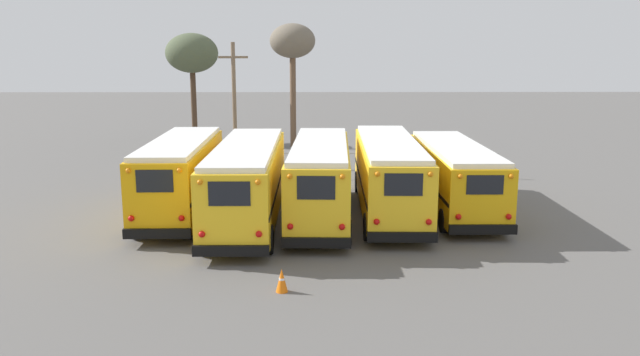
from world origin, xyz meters
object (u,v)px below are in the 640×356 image
Objects in this scene: bare_tree_1 at (293,44)px; bare_tree_0 at (192,54)px; traffic_cone at (282,280)px; school_bus_1 at (247,180)px; school_bus_2 at (320,178)px; school_bus_0 at (181,174)px; school_bus_3 at (389,173)px; school_bus_4 at (454,175)px; utility_pole at (234,101)px.

bare_tree_0 is at bearing 161.23° from bare_tree_1.
bare_tree_0 is at bearing 105.10° from traffic_cone.
bare_tree_0 is (-6.57, 23.35, 4.92)m from school_bus_1.
bare_tree_0 reaches higher than school_bus_1.
school_bus_2 is at bearing 11.70° from school_bus_1.
school_bus_1 is at bearing -93.29° from bare_tree_1.
school_bus_1 is 15.25× the size of traffic_cone.
school_bus_0 is at bearing -102.12° from bare_tree_1.
traffic_cone is at bearing -76.81° from school_bus_1.
school_bus_2 is (5.98, -0.63, -0.03)m from school_bus_0.
school_bus_3 is at bearing 1.33° from school_bus_0.
school_bus_1 is at bearing -22.64° from school_bus_0.
school_bus_3 is 20.65m from bare_tree_1.
school_bus_3 reaches higher than school_bus_4.
utility_pole is at bearing 111.89° from school_bus_2.
school_bus_4 is at bearing 3.74° from school_bus_0.
utility_pole is (-5.17, 12.86, 2.18)m from school_bus_2.
traffic_cone is at bearing -74.90° from bare_tree_0.
school_bus_1 is at bearing -168.30° from school_bus_2.
bare_tree_1 is (1.19, 20.71, 5.68)m from school_bus_1.
bare_tree_1 is at bearing -18.77° from bare_tree_0.
utility_pole reaches higher than school_bus_4.
school_bus_0 is 6.01m from school_bus_2.
bare_tree_1 is at bearing 95.12° from school_bus_2.
school_bus_0 is at bearing -80.80° from bare_tree_0.
school_bus_2 is 1.24× the size of bare_tree_0.
bare_tree_1 is at bearing 86.71° from school_bus_1.
traffic_cone is (1.79, -7.62, -1.42)m from school_bus_1.
school_bus_3 is at bearing -55.84° from utility_pole.
bare_tree_1 is at bearing 112.61° from school_bus_4.
school_bus_0 is 0.87× the size of school_bus_1.
traffic_cone is at bearing -88.80° from bare_tree_1.
utility_pole reaches higher than school_bus_0.
school_bus_1 is 3.05m from school_bus_2.
school_bus_1 reaches higher than school_bus_3.
school_bus_4 reaches higher than traffic_cone.
bare_tree_0 is at bearing 113.99° from utility_pole.
school_bus_4 is 1.12× the size of bare_tree_1.
bare_tree_0 is at bearing 119.82° from school_bus_3.
school_bus_3 is at bearing 15.62° from school_bus_2.
utility_pole is 11.15m from bare_tree_0.
traffic_cone is (3.96, -21.10, -3.58)m from utility_pole.
bare_tree_0 reaches higher than school_bus_0.
school_bus_3 is (5.98, 1.46, -0.01)m from school_bus_1.
school_bus_2 is at bearing -164.38° from school_bus_3.
school_bus_4 is 1.20× the size of bare_tree_0.
school_bus_4 is 1.33× the size of utility_pole.
school_bus_1 is at bearing -166.32° from school_bus_3.
school_bus_1 is 21.51m from bare_tree_1.
bare_tree_0 reaches higher than school_bus_3.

